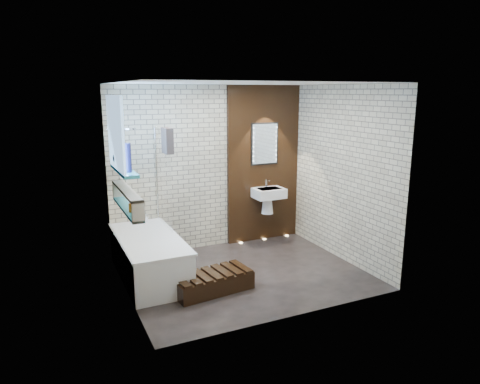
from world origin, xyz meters
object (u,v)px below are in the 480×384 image
bath_screen (163,178)px  led_mirror (265,144)px  washbasin (268,197)px  bathtub (149,257)px  walnut_step (212,283)px

bath_screen → led_mirror: size_ratio=2.00×
led_mirror → washbasin: bearing=-90.0°
bathtub → bath_screen: bearing=51.1°
bathtub → washbasin: washbasin is taller
bath_screen → washbasin: 1.89m
washbasin → bathtub: bearing=-164.0°
led_mirror → walnut_step: (-1.55, -1.53, -1.54)m
led_mirror → bathtub: bearing=-160.2°
bath_screen → walnut_step: size_ratio=1.39×
walnut_step → led_mirror: bearing=44.7°
bath_screen → washbasin: size_ratio=2.41×
bath_screen → bathtub: bearing=-128.9°
walnut_step → bathtub: bearing=129.8°
washbasin → bath_screen: bearing=-174.2°
bathtub → bath_screen: bath_screen is taller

